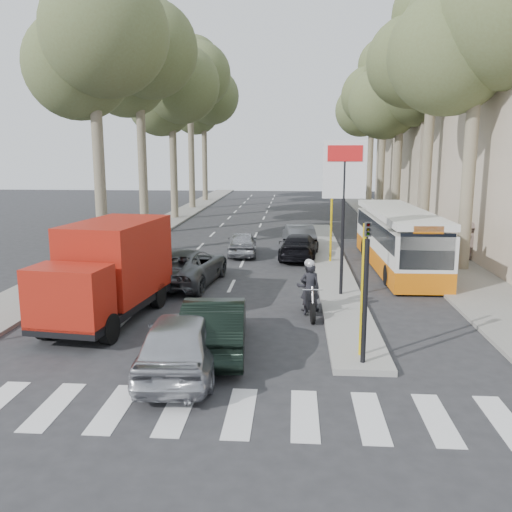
{
  "coord_description": "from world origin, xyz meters",
  "views": [
    {
      "loc": [
        1.54,
        -14.12,
        5.19
      ],
      "look_at": [
        0.21,
        4.51,
        1.6
      ],
      "focal_mm": 38.0,
      "sensor_mm": 36.0,
      "label": 1
    }
  ],
  "objects_px": {
    "red_truck": "(109,269)",
    "city_bus": "(398,237)",
    "silver_hatchback": "(182,341)",
    "dark_hatchback": "(215,324)",
    "motorcycle": "(309,289)"
  },
  "relations": [
    {
      "from": "red_truck",
      "to": "city_bus",
      "type": "height_order",
      "value": "red_truck"
    },
    {
      "from": "silver_hatchback",
      "to": "red_truck",
      "type": "relative_size",
      "value": 0.75
    },
    {
      "from": "city_bus",
      "to": "red_truck",
      "type": "bearing_deg",
      "value": -142.09
    },
    {
      "from": "silver_hatchback",
      "to": "dark_hatchback",
      "type": "relative_size",
      "value": 0.99
    },
    {
      "from": "silver_hatchback",
      "to": "red_truck",
      "type": "distance_m",
      "value": 5.08
    },
    {
      "from": "dark_hatchback",
      "to": "red_truck",
      "type": "xyz_separation_m",
      "value": [
        -3.68,
        2.55,
        0.87
      ]
    },
    {
      "from": "city_bus",
      "to": "motorcycle",
      "type": "xyz_separation_m",
      "value": [
        -4.15,
        -7.46,
        -0.58
      ]
    },
    {
      "from": "red_truck",
      "to": "dark_hatchback",
      "type": "bearing_deg",
      "value": -27.43
    },
    {
      "from": "red_truck",
      "to": "motorcycle",
      "type": "height_order",
      "value": "red_truck"
    },
    {
      "from": "dark_hatchback",
      "to": "silver_hatchback",
      "type": "bearing_deg",
      "value": 62.03
    },
    {
      "from": "city_bus",
      "to": "silver_hatchback",
      "type": "bearing_deg",
      "value": -121.73
    },
    {
      "from": "silver_hatchback",
      "to": "dark_hatchback",
      "type": "xyz_separation_m",
      "value": [
        0.6,
        1.39,
        -0.01
      ]
    },
    {
      "from": "silver_hatchback",
      "to": "dark_hatchback",
      "type": "distance_m",
      "value": 1.52
    },
    {
      "from": "dark_hatchback",
      "to": "motorcycle",
      "type": "relative_size",
      "value": 2.05
    },
    {
      "from": "red_truck",
      "to": "city_bus",
      "type": "distance_m",
      "value": 13.37
    }
  ]
}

